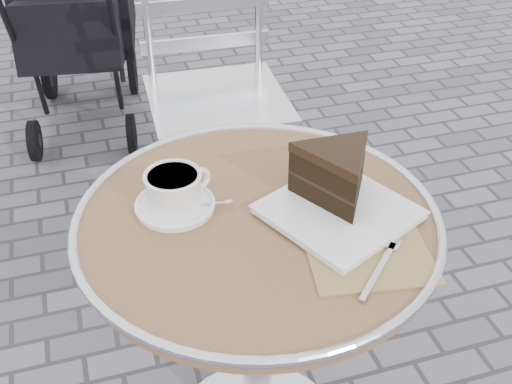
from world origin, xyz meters
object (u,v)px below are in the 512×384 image
object	(u,v)px
cafe_table	(257,279)
cake_plate_set	(338,183)
baby_stroller	(76,25)
bistro_chair	(210,58)
cappuccino_set	(175,193)

from	to	relation	value
cafe_table	cake_plate_set	world-z (taller)	cake_plate_set
cake_plate_set	baby_stroller	distance (m)	1.97
bistro_chair	cake_plate_set	bearing A→B (deg)	-86.71
cappuccino_set	cake_plate_set	size ratio (longest dim) A/B	0.43
cappuccino_set	bistro_chair	world-z (taller)	bistro_chair
baby_stroller	cappuccino_set	bearing A→B (deg)	-77.80
cake_plate_set	bistro_chair	world-z (taller)	bistro_chair
bistro_chair	baby_stroller	distance (m)	0.97
cappuccino_set	cake_plate_set	bearing A→B (deg)	-37.48
cafe_table	bistro_chair	size ratio (longest dim) A/B	0.75
bistro_chair	baby_stroller	bearing A→B (deg)	117.35
cafe_table	baby_stroller	size ratio (longest dim) A/B	0.73
cake_plate_set	bistro_chair	size ratio (longest dim) A/B	0.42
cafe_table	bistro_chair	world-z (taller)	bistro_chair
bistro_chair	baby_stroller	world-z (taller)	baby_stroller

